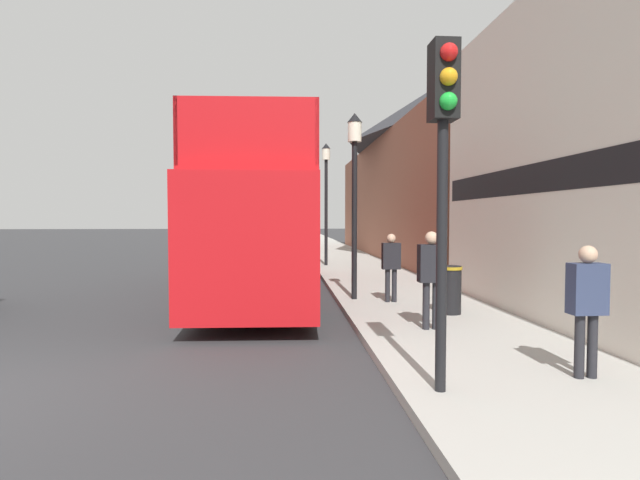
% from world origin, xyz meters
% --- Properties ---
extents(ground_plane, '(144.00, 144.00, 0.00)m').
position_xyz_m(ground_plane, '(0.00, 21.00, 0.00)').
color(ground_plane, '#333335').
extents(sidewalk, '(3.34, 108.00, 0.14)m').
position_xyz_m(sidewalk, '(7.02, 18.00, 0.07)').
color(sidewalk, '#ADAAA3').
rests_on(sidewalk, ground_plane).
extents(brick_terrace_rear, '(6.00, 22.71, 8.67)m').
position_xyz_m(brick_terrace_rear, '(11.69, 19.82, 4.34)').
color(brick_terrace_rear, '#935642').
rests_on(brick_terrace_rear, ground_plane).
extents(tour_bus, '(2.81, 10.48, 4.11)m').
position_xyz_m(tour_bus, '(3.62, 7.73, 1.84)').
color(tour_bus, red).
rests_on(tour_bus, ground_plane).
extents(parked_car_ahead_of_bus, '(2.04, 4.62, 1.55)m').
position_xyz_m(parked_car_ahead_of_bus, '(4.18, 16.13, 0.72)').
color(parked_car_ahead_of_bus, '#9E9EA3').
rests_on(parked_car_ahead_of_bus, ground_plane).
extents(pedestrian_nearest, '(0.42, 0.23, 1.60)m').
position_xyz_m(pedestrian_nearest, '(7.68, -0.05, 1.10)').
color(pedestrian_nearest, '#232328').
rests_on(pedestrian_nearest, sidewalk).
extents(pedestrian_second, '(0.44, 0.24, 1.69)m').
position_xyz_m(pedestrian_second, '(6.60, 2.68, 1.16)').
color(pedestrian_second, '#232328').
rests_on(pedestrian_second, sidewalk).
extents(pedestrian_third, '(0.41, 0.23, 1.56)m').
position_xyz_m(pedestrian_third, '(6.53, 5.51, 1.08)').
color(pedestrian_third, '#232328').
rests_on(pedestrian_third, sidewalk).
extents(traffic_signal, '(0.28, 0.42, 3.83)m').
position_xyz_m(traffic_signal, '(5.79, -0.38, 2.95)').
color(traffic_signal, black).
rests_on(traffic_signal, sidewalk).
extents(lamp_post_nearest, '(0.35, 0.35, 4.39)m').
position_xyz_m(lamp_post_nearest, '(5.74, 5.99, 3.19)').
color(lamp_post_nearest, black).
rests_on(lamp_post_nearest, sidewalk).
extents(lamp_post_second, '(0.35, 0.35, 4.96)m').
position_xyz_m(lamp_post_second, '(5.82, 14.56, 3.54)').
color(lamp_post_second, black).
rests_on(lamp_post_second, sidewalk).
extents(lamp_post_third, '(0.35, 0.35, 5.05)m').
position_xyz_m(lamp_post_third, '(6.02, 23.14, 3.60)').
color(lamp_post_third, black).
rests_on(lamp_post_third, sidewalk).
extents(litter_bin, '(0.48, 0.48, 0.97)m').
position_xyz_m(litter_bin, '(7.41, 4.03, 0.65)').
color(litter_bin, black).
rests_on(litter_bin, sidewalk).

